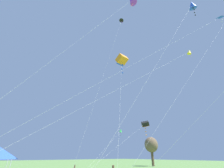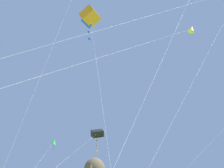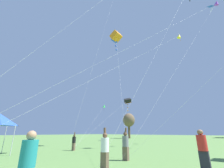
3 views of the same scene
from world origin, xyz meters
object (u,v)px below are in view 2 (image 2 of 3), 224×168
(kite_green_diamond_5, at_px, (54,142))
(kite_orange_box_0, at_px, (90,17))
(kite_black_box_9, at_px, (97,134))
(kite_yellow_diamond_3, at_px, (191,29))

(kite_green_diamond_5, bearing_deg, kite_orange_box_0, -39.79)
(kite_orange_box_0, height_order, kite_black_box_9, kite_orange_box_0)
(kite_orange_box_0, height_order, kite_yellow_diamond_3, kite_orange_box_0)
(kite_orange_box_0, bearing_deg, kite_green_diamond_5, 140.21)
(kite_yellow_diamond_3, bearing_deg, kite_black_box_9, 154.12)
(kite_orange_box_0, bearing_deg, kite_yellow_diamond_3, 37.91)
(kite_orange_box_0, relative_size, kite_green_diamond_5, 1.02)
(kite_orange_box_0, bearing_deg, kite_black_box_9, 119.42)
(kite_orange_box_0, distance_m, kite_green_diamond_5, 17.81)
(kite_black_box_9, bearing_deg, kite_orange_box_0, -60.58)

